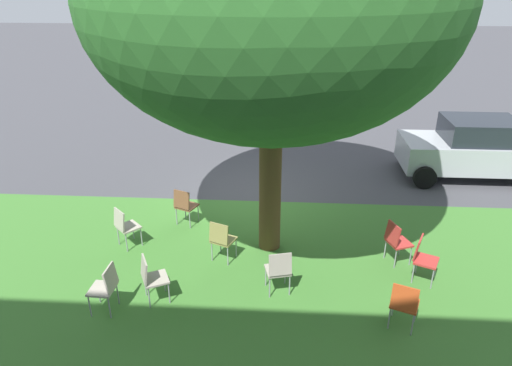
% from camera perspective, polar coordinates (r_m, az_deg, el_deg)
% --- Properties ---
extents(ground, '(80.00, 80.00, 0.00)m').
position_cam_1_polar(ground, '(11.78, -0.74, -1.79)').
color(ground, '#424247').
extents(grass_verge, '(48.00, 6.00, 0.01)m').
position_cam_1_polar(grass_verge, '(9.05, -2.28, -10.88)').
color(grass_verge, '#3D752D').
rests_on(grass_verge, ground).
extents(street_tree, '(6.40, 6.40, 7.19)m').
position_cam_1_polar(street_tree, '(8.29, 2.08, 21.60)').
color(street_tree, brown).
rests_on(street_tree, ground).
extents(chair_0, '(0.50, 0.51, 0.88)m').
position_cam_1_polar(chair_0, '(8.25, 2.82, -10.48)').
color(chair_0, '#ADA393').
rests_on(chair_0, ground).
extents(chair_1, '(0.59, 0.59, 0.88)m').
position_cam_1_polar(chair_1, '(9.90, -15.81, -4.96)').
color(chair_1, '#ADA393').
rests_on(chair_1, ground).
extents(chair_2, '(0.54, 0.54, 0.88)m').
position_cam_1_polar(chair_2, '(7.88, 17.77, -13.80)').
color(chair_2, '#C64C1E').
rests_on(chair_2, ground).
extents(chair_3, '(0.54, 0.55, 0.88)m').
position_cam_1_polar(chair_3, '(10.45, -8.75, -2.59)').
color(chair_3, brown).
rests_on(chair_3, ground).
extents(chair_4, '(0.56, 0.55, 0.88)m').
position_cam_1_polar(chair_4, '(8.27, -12.75, -11.08)').
color(chair_4, '#ADA393').
rests_on(chair_4, ground).
extents(chair_5, '(0.54, 0.54, 0.88)m').
position_cam_1_polar(chair_5, '(9.44, 16.87, -6.68)').
color(chair_5, '#B7332D').
rests_on(chair_5, ground).
extents(chair_6, '(0.44, 0.44, 0.88)m').
position_cam_1_polar(chair_6, '(8.24, -17.98, -11.89)').
color(chair_6, '#ADA393').
rests_on(chair_6, ground).
extents(chair_7, '(0.54, 0.55, 0.88)m').
position_cam_1_polar(chair_7, '(9.11, -4.23, -6.77)').
color(chair_7, olive).
rests_on(chair_7, ground).
extents(chair_8, '(0.56, 0.55, 0.88)m').
position_cam_1_polar(chair_8, '(9.09, 19.81, -8.44)').
color(chair_8, '#B7332D').
rests_on(chair_8, ground).
extents(parked_car, '(3.70, 1.92, 1.65)m').
position_cam_1_polar(parked_car, '(14.00, 25.10, 3.92)').
color(parked_car, '#ADB2B7').
rests_on(parked_car, ground).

